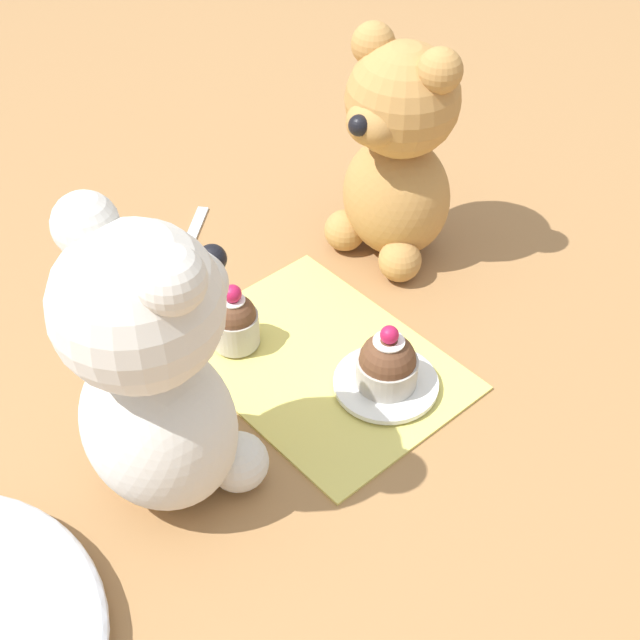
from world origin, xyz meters
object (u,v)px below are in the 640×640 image
(teddy_bear_tan, at_px, (397,153))
(cupcake_near_cream_bear, at_px, (235,321))
(teddy_bear_cream, at_px, (154,370))
(teaspoon, at_px, (191,238))
(cupcake_near_tan_bear, at_px, (387,364))
(saucer_plate, at_px, (386,383))

(teddy_bear_tan, height_order, cupcake_near_cream_bear, teddy_bear_tan)
(teddy_bear_cream, bearing_deg, teaspoon, -44.76)
(teaspoon, bearing_deg, cupcake_near_tan_bear, 50.24)
(teddy_bear_tan, bearing_deg, cupcake_near_cream_bear, -92.89)
(saucer_plate, distance_m, teaspoon, 0.30)
(cupcake_near_cream_bear, relative_size, saucer_plate, 0.72)
(teaspoon, bearing_deg, teddy_bear_cream, 11.83)
(teddy_bear_cream, height_order, cupcake_near_tan_bear, teddy_bear_cream)
(cupcake_near_cream_bear, distance_m, cupcake_near_tan_bear, 0.15)
(cupcake_near_tan_bear, relative_size, teaspoon, 0.57)
(cupcake_near_tan_bear, bearing_deg, teddy_bear_tan, -46.31)
(teddy_bear_tan, distance_m, saucer_plate, 0.24)
(teddy_bear_tan, height_order, saucer_plate, teddy_bear_tan)
(teddy_bear_tan, xyz_separation_m, teaspoon, (0.16, 0.15, -0.12))
(teddy_bear_tan, bearing_deg, teaspoon, -141.05)
(teddy_bear_cream, relative_size, cupcake_near_tan_bear, 4.01)
(teddy_bear_tan, distance_m, cupcake_near_cream_bear, 0.23)
(cupcake_near_cream_bear, bearing_deg, saucer_plate, -153.85)
(teddy_bear_tan, relative_size, cupcake_near_cream_bear, 3.50)
(saucer_plate, xyz_separation_m, teaspoon, (0.30, 0.00, -0.01))
(cupcake_near_tan_bear, bearing_deg, teddy_bear_cream, 77.63)
(teddy_bear_tan, xyz_separation_m, saucer_plate, (-0.14, 0.15, -0.11))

